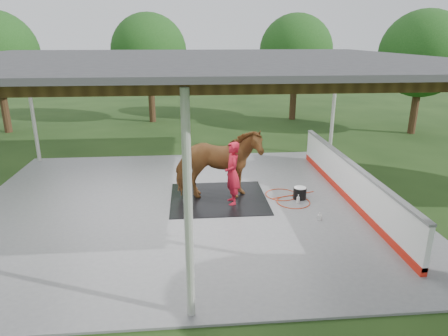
{
  "coord_description": "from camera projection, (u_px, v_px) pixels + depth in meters",
  "views": [
    {
      "loc": [
        0.06,
        -10.44,
        4.59
      ],
      "look_at": [
        1.0,
        0.28,
        1.02
      ],
      "focal_mm": 32.0,
      "sensor_mm": 36.0,
      "label": 1
    }
  ],
  "objects": [
    {
      "name": "concrete_slab",
      "position": [
        190.0,
        205.0,
        11.31
      ],
      "size": [
        12.0,
        10.0,
        0.05
      ],
      "primitive_type": "cube",
      "color": "slate",
      "rests_on": "ground"
    },
    {
      "name": "pavilion_structure",
      "position": [
        186.0,
        62.0,
        10.07
      ],
      "size": [
        12.6,
        10.6,
        4.05
      ],
      "color": "beige",
      "rests_on": "ground"
    },
    {
      "name": "ground",
      "position": [
        190.0,
        206.0,
        11.31
      ],
      "size": [
        100.0,
        100.0,
        0.0
      ],
      "primitive_type": "plane",
      "color": "#1E3814"
    },
    {
      "name": "handler",
      "position": [
        232.0,
        173.0,
        11.11
      ],
      "size": [
        0.49,
        0.69,
        1.8
      ],
      "primitive_type": "imported",
      "rotation": [
        0.0,
        0.0,
        -1.47
      ],
      "color": "#A81224",
      "rests_on": "concrete_slab"
    },
    {
      "name": "hose_coil",
      "position": [
        287.0,
        198.0,
        11.71
      ],
      "size": [
        1.52,
        1.54,
        0.02
      ],
      "color": "red",
      "rests_on": "concrete_slab"
    },
    {
      "name": "horse",
      "position": [
        218.0,
        164.0,
        11.38
      ],
      "size": [
        2.45,
        1.13,
        2.07
      ],
      "primitive_type": "imported",
      "rotation": [
        0.0,
        0.0,
        1.56
      ],
      "color": "brown",
      "rests_on": "rubber_mat"
    },
    {
      "name": "soap_bottle_a",
      "position": [
        298.0,
        199.0,
        11.34
      ],
      "size": [
        0.11,
        0.11,
        0.26
      ],
      "primitive_type": "imported",
      "rotation": [
        0.0,
        0.0,
        0.04
      ],
      "color": "silver",
      "rests_on": "concrete_slab"
    },
    {
      "name": "wash_bucket",
      "position": [
        300.0,
        193.0,
        11.65
      ],
      "size": [
        0.38,
        0.38,
        0.35
      ],
      "color": "black",
      "rests_on": "concrete_slab"
    },
    {
      "name": "soap_bottle_b",
      "position": [
        319.0,
        216.0,
        10.32
      ],
      "size": [
        0.13,
        0.13,
        0.21
      ],
      "primitive_type": "imported",
      "rotation": [
        0.0,
        0.0,
        -0.55
      ],
      "color": "#338CD8",
      "rests_on": "concrete_slab"
    },
    {
      "name": "dasher_board",
      "position": [
        349.0,
        182.0,
        11.51
      ],
      "size": [
        0.16,
        8.0,
        1.15
      ],
      "color": "red",
      "rests_on": "concrete_slab"
    },
    {
      "name": "tree_belt",
      "position": [
        197.0,
        66.0,
        11.0
      ],
      "size": [
        28.0,
        28.0,
        5.8
      ],
      "color": "#382314",
      "rests_on": "ground"
    },
    {
      "name": "rubber_mat",
      "position": [
        218.0,
        198.0,
        11.7
      ],
      "size": [
        2.78,
        2.6,
        0.02
      ],
      "primitive_type": "cube",
      "color": "black",
      "rests_on": "concrete_slab"
    }
  ]
}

